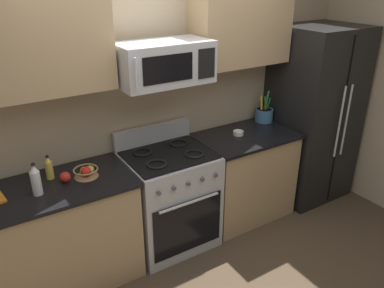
% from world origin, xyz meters
% --- Properties ---
extents(ground_plane, '(16.00, 16.00, 0.00)m').
position_xyz_m(ground_plane, '(0.00, 0.00, 0.00)').
color(ground_plane, '#473828').
extents(wall_back, '(8.00, 0.10, 2.60)m').
position_xyz_m(wall_back, '(0.00, 1.07, 1.30)').
color(wall_back, tan).
rests_on(wall_back, ground).
extents(counter_left, '(1.27, 0.65, 0.91)m').
position_xyz_m(counter_left, '(-1.03, 0.67, 0.46)').
color(counter_left, tan).
rests_on(counter_left, ground).
extents(range_oven, '(0.76, 0.69, 1.09)m').
position_xyz_m(range_oven, '(-0.00, 0.67, 0.47)').
color(range_oven, '#B2B5BA').
rests_on(range_oven, ground).
extents(counter_right, '(0.97, 0.65, 0.91)m').
position_xyz_m(counter_right, '(0.88, 0.67, 0.46)').
color(counter_right, tan).
rests_on(counter_right, ground).
extents(refrigerator, '(0.82, 0.76, 1.89)m').
position_xyz_m(refrigerator, '(1.79, 0.65, 0.94)').
color(refrigerator, black).
rests_on(refrigerator, ground).
extents(microwave, '(0.76, 0.44, 0.33)m').
position_xyz_m(microwave, '(-0.00, 0.70, 1.72)').
color(microwave, '#B2B5BA').
extents(upper_cabinets_left, '(1.26, 0.34, 0.73)m').
position_xyz_m(upper_cabinets_left, '(-1.03, 0.85, 1.94)').
color(upper_cabinets_left, tan).
extents(upper_cabinets_right, '(0.96, 0.34, 0.73)m').
position_xyz_m(upper_cabinets_right, '(0.88, 0.85, 1.94)').
color(upper_cabinets_right, tan).
extents(utensil_crock, '(0.19, 0.19, 0.34)m').
position_xyz_m(utensil_crock, '(1.27, 0.86, 0.99)').
color(utensil_crock, teal).
rests_on(utensil_crock, counter_right).
extents(fruit_basket, '(0.19, 0.19, 0.10)m').
position_xyz_m(fruit_basket, '(-0.72, 0.67, 0.95)').
color(fruit_basket, '#9E7A4C').
rests_on(fruit_basket, counter_left).
extents(apple_loose, '(0.08, 0.08, 0.08)m').
position_xyz_m(apple_loose, '(-0.88, 0.68, 0.95)').
color(apple_loose, red).
rests_on(apple_loose, counter_left).
extents(bottle_oil, '(0.06, 0.06, 0.20)m').
position_xyz_m(bottle_oil, '(-0.97, 0.80, 1.00)').
color(bottle_oil, gold).
rests_on(bottle_oil, counter_left).
extents(bottle_vinegar, '(0.07, 0.07, 0.25)m').
position_xyz_m(bottle_vinegar, '(-1.10, 0.61, 1.02)').
color(bottle_vinegar, silver).
rests_on(bottle_vinegar, counter_left).
extents(prep_bowl, '(0.11, 0.11, 0.04)m').
position_xyz_m(prep_bowl, '(0.81, 0.71, 0.93)').
color(prep_bowl, white).
rests_on(prep_bowl, counter_right).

